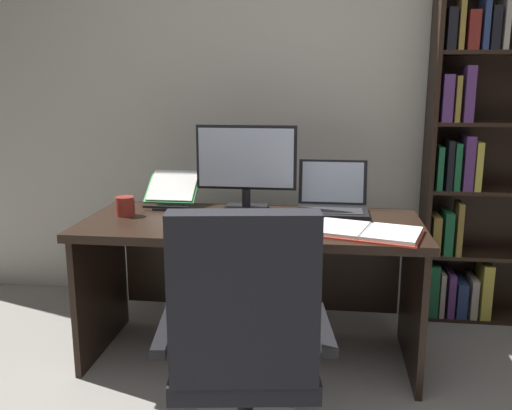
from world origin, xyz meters
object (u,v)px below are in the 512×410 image
(coffee_mug, at_px, (125,206))
(office_chair, at_px, (245,364))
(computer_mouse, at_px, (173,221))
(open_binder, at_px, (366,232))
(desk, at_px, (253,254))
(bookshelf, at_px, (486,165))
(laptop, at_px, (332,202))
(notepad, at_px, (304,223))
(monitor, at_px, (246,167))
(pen, at_px, (308,221))
(keyboard, at_px, (236,224))
(reading_stand_with_book, at_px, (172,190))

(coffee_mug, bearing_deg, office_chair, -50.26)
(office_chair, xyz_separation_m, computer_mouse, (-0.45, 0.73, 0.31))
(open_binder, bearing_deg, desk, 171.13)
(bookshelf, distance_m, laptop, 0.97)
(bookshelf, relative_size, notepad, 9.08)
(office_chair, bearing_deg, computer_mouse, 113.57)
(desk, height_order, laptop, laptop)
(bookshelf, xyz_separation_m, monitor, (-1.31, -0.43, 0.03))
(laptop, relative_size, pen, 2.55)
(office_chair, height_order, monitor, monitor)
(keyboard, xyz_separation_m, computer_mouse, (-0.30, 0.00, 0.01))
(reading_stand_with_book, bearing_deg, bookshelf, 12.19)
(desk, xyz_separation_m, keyboard, (-0.06, -0.20, 0.20))
(desk, relative_size, notepad, 7.78)
(pen, bearing_deg, coffee_mug, 176.70)
(pen, bearing_deg, desk, 160.67)
(office_chair, height_order, keyboard, office_chair)
(laptop, xyz_separation_m, reading_stand_with_book, (-0.86, 0.06, 0.03))
(bookshelf, distance_m, office_chair, 1.97)
(pen, bearing_deg, monitor, 143.04)
(monitor, bearing_deg, desk, -69.83)
(notepad, relative_size, pen, 1.50)
(office_chair, xyz_separation_m, pen, (0.19, 0.83, 0.31))
(desk, distance_m, computer_mouse, 0.46)
(computer_mouse, distance_m, notepad, 0.62)
(desk, bearing_deg, keyboard, -105.84)
(office_chair, bearing_deg, notepad, 70.63)
(desk, distance_m, bookshelf, 1.43)
(keyboard, relative_size, notepad, 2.00)
(computer_mouse, relative_size, notepad, 0.50)
(computer_mouse, distance_m, coffee_mug, 0.33)
(laptop, height_order, open_binder, laptop)
(monitor, bearing_deg, keyboard, -90.00)
(open_binder, height_order, notepad, open_binder)
(laptop, relative_size, keyboard, 0.85)
(pen, relative_size, coffee_mug, 1.46)
(laptop, bearing_deg, reading_stand_with_book, 176.23)
(keyboard, xyz_separation_m, pen, (0.33, 0.10, 0.00))
(bookshelf, xyz_separation_m, office_chair, (-1.16, -1.51, -0.49))
(monitor, relative_size, pen, 3.71)
(desk, xyz_separation_m, monitor, (-0.06, 0.15, 0.42))
(desk, bearing_deg, notepad, -20.72)
(bookshelf, relative_size, keyboard, 4.54)
(office_chair, distance_m, notepad, 0.89)
(bookshelf, height_order, coffee_mug, bookshelf)
(bookshelf, distance_m, monitor, 1.38)
(bookshelf, distance_m, pen, 1.20)
(office_chair, xyz_separation_m, coffee_mug, (-0.73, 0.88, 0.34))
(bookshelf, relative_size, open_binder, 3.58)
(office_chair, relative_size, keyboard, 2.35)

